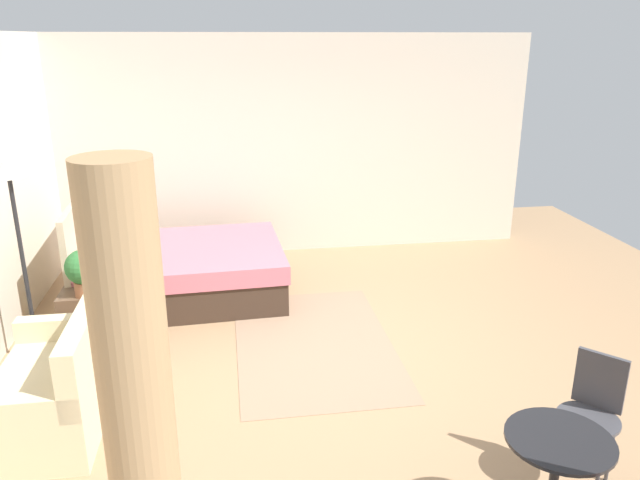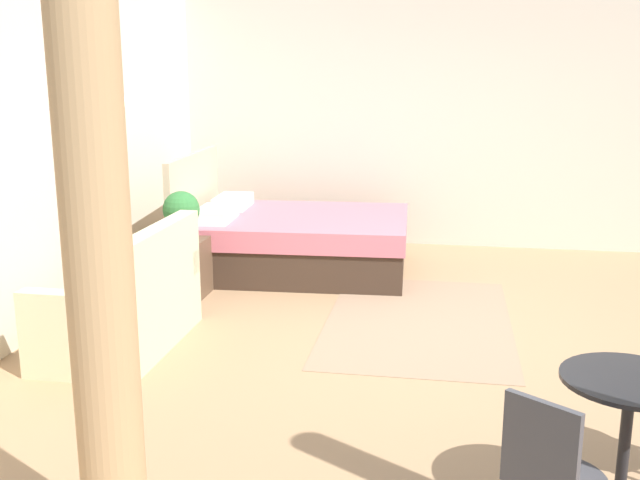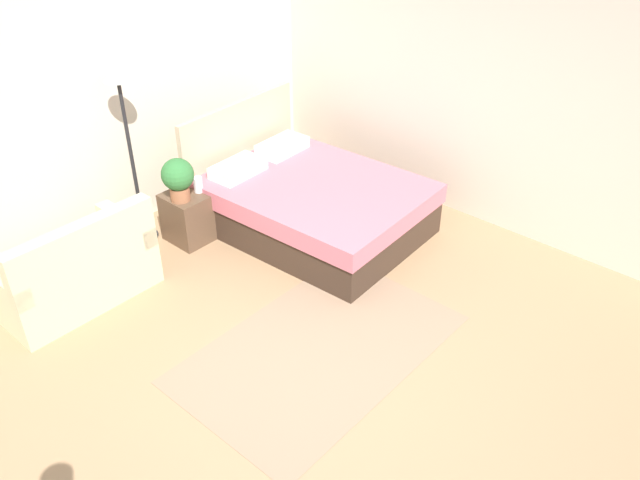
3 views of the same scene
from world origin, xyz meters
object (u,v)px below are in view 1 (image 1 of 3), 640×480
Objects in this scene: couch at (57,386)px; floor_lamp at (14,206)px; bed at (178,270)px; balcony_table at (555,470)px; potted_plant at (83,270)px; nightstand at (88,316)px; vase at (91,278)px; cafe_chair_near_couch at (593,406)px.

floor_lamp is at bearing 23.32° from couch.
floor_lamp reaches higher than bed.
bed is 3.25× the size of balcony_table.
bed is at bearing -42.72° from floor_lamp.
balcony_table is at bearing -132.91° from potted_plant.
couch reaches higher than nightstand.
cafe_chair_near_couch reaches higher than vase.
potted_plant is 0.81m from floor_lamp.
vase is 0.09× the size of floor_lamp.
potted_plant reaches higher than nightstand.
vase is (0.22, -0.01, -0.17)m from potted_plant.
nightstand is 0.36m from vase.
vase reaches higher than nightstand.
vase is at bearing 139.02° from bed.
cafe_chair_near_couch is (-1.16, -3.51, 0.24)m from couch.
couch is 3.71m from cafe_chair_near_couch.
bed is 5.12× the size of potted_plant.
floor_lamp is (-0.30, 0.39, 1.16)m from nightstand.
bed is 1.67× the size of couch.
bed is 4.36× the size of nightstand.
nightstand is 0.28× the size of floor_lamp.
floor_lamp reaches higher than couch.
vase is at bearing -21.16° from nightstand.
nightstand is 4.33m from cafe_chair_near_couch.
potted_plant is 2.74× the size of vase.
nightstand is 3.22× the size of vase.
floor_lamp is (-1.26, 1.16, 1.11)m from bed.
potted_plant is 0.50× the size of cafe_chair_near_couch.
bed reaches higher than cafe_chair_near_couch.
floor_lamp is 4.43m from balcony_table.
floor_lamp is (1.00, 0.43, 1.12)m from couch.
vase is at bearing 44.87° from balcony_table.
potted_plant is (-0.10, -0.04, 0.50)m from nightstand.
floor_lamp is at bearing 127.74° from nightstand.
floor_lamp reaches higher than potted_plant.
couch reaches higher than cafe_chair_near_couch.
potted_plant is at bearing -158.34° from nightstand.
cafe_chair_near_couch is at bearing -123.83° from potted_plant.
cafe_chair_near_couch is (-3.42, -2.78, 0.23)m from bed.
couch is 1.28m from potted_plant.
cafe_chair_near_couch is (-2.46, -3.56, 0.28)m from nightstand.
couch is 2.61× the size of nightstand.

